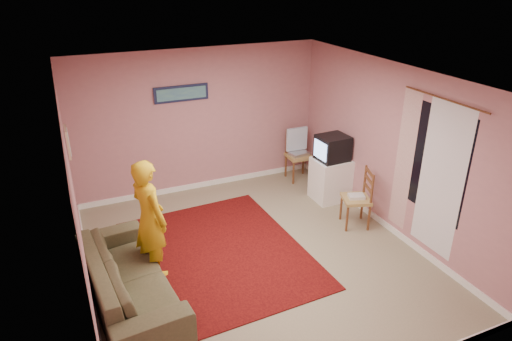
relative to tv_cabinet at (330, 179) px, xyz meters
name	(u,v)px	position (x,y,z in m)	size (l,w,h in m)	color
ground	(255,256)	(-1.95, -1.12, -0.38)	(5.00, 5.00, 0.00)	gray
wall_back	(199,121)	(-1.95, 1.38, 0.92)	(4.50, 0.02, 2.60)	#B4767A
wall_front	(369,284)	(-1.95, -3.62, 0.92)	(4.50, 0.02, 2.60)	#B4767A
wall_left	(76,207)	(-4.20, -1.12, 0.92)	(0.02, 5.00, 2.60)	#B4767A
wall_right	(391,150)	(0.30, -1.12, 0.92)	(0.02, 5.00, 2.60)	#B4767A
ceiling	(255,78)	(-1.95, -1.12, 2.22)	(4.50, 5.00, 0.02)	silver
baseboard_back	(203,184)	(-1.95, 1.37, -0.33)	(4.50, 0.02, 0.10)	white
baseboard_left	(93,294)	(-4.19, -1.12, -0.33)	(0.02, 5.00, 0.10)	white
baseboard_right	(381,221)	(0.29, -1.12, -0.33)	(0.02, 5.00, 0.10)	white
window	(436,162)	(0.29, -2.02, 1.07)	(0.01, 1.10, 1.50)	black
curtain_sheer	(441,180)	(0.28, -2.17, 0.87)	(0.01, 0.75, 2.10)	silver
curtain_floral	(404,162)	(0.26, -1.47, 0.87)	(0.01, 0.35, 2.10)	beige
curtain_rod	(444,99)	(0.25, -2.02, 1.94)	(0.02, 0.02, 1.40)	brown
picture_back	(181,93)	(-2.25, 1.35, 1.47)	(0.95, 0.04, 0.28)	#141A37
picture_left	(68,142)	(-4.17, 0.48, 1.17)	(0.04, 0.38, 0.42)	beige
area_rug	(218,253)	(-2.42, -0.85, -0.37)	(2.38, 2.98, 0.02)	black
tv_cabinet	(330,179)	(0.00, 0.00, 0.00)	(0.60, 0.54, 0.76)	white
crt_tv	(332,148)	(-0.01, 0.00, 0.60)	(0.53, 0.48, 0.44)	black
chair_a	(299,150)	(-0.11, 0.97, 0.22)	(0.47, 0.45, 0.54)	tan
dvd_player	(299,153)	(-0.11, 0.97, 0.15)	(0.35, 0.25, 0.06)	#B3B3B8
blue_throw	(297,139)	(-0.11, 1.08, 0.41)	(0.43, 0.05, 0.45)	#84B2D8
chair_b	(357,192)	(-0.12, -0.95, 0.21)	(0.53, 0.54, 0.52)	tan
game_console	(356,196)	(-0.12, -0.95, 0.13)	(0.25, 0.18, 0.05)	silver
sofa	(129,277)	(-3.75, -1.34, -0.05)	(2.26, 0.89, 0.66)	brown
person	(150,219)	(-3.35, -0.89, 0.45)	(0.60, 0.40, 1.66)	gold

